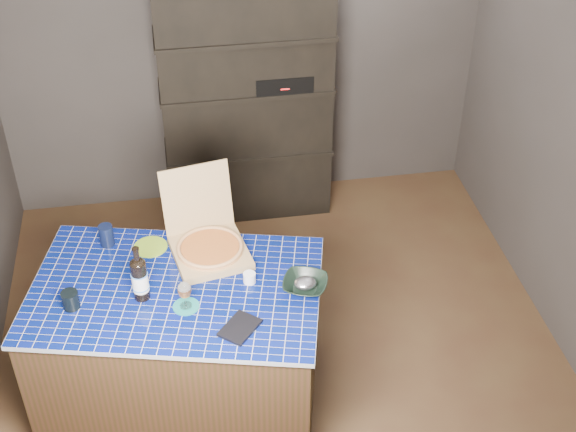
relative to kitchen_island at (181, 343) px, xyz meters
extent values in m
plane|color=brown|center=(0.61, 0.30, -0.42)|extent=(3.50, 3.50, 0.00)
plane|color=#47403D|center=(0.61, 2.05, 0.83)|extent=(3.50, 0.00, 3.50)
cube|color=black|center=(0.61, 1.83, 0.48)|extent=(1.20, 0.40, 1.80)
cube|color=black|center=(0.86, 1.78, 0.70)|extent=(0.40, 0.32, 0.12)
cube|color=#45291B|center=(0.00, 0.00, -0.02)|extent=(1.68, 1.27, 0.82)
cube|color=#051353|center=(0.00, 0.00, 0.41)|extent=(1.73, 1.31, 0.03)
cube|color=tan|center=(0.21, 0.23, 0.44)|extent=(0.46, 0.46, 0.04)
cube|color=tan|center=(0.17, 0.47, 0.66)|extent=(0.41, 0.16, 0.39)
cylinder|color=tan|center=(0.21, 0.23, 0.47)|extent=(0.37, 0.37, 0.01)
cylinder|color=maroon|center=(0.21, 0.23, 0.48)|extent=(0.32, 0.32, 0.01)
torus|color=tan|center=(0.21, 0.23, 0.49)|extent=(0.37, 0.37, 0.02)
cylinder|color=black|center=(-0.17, -0.04, 0.54)|extent=(0.08, 0.08, 0.23)
ellipsoid|color=black|center=(-0.17, -0.04, 0.65)|extent=(0.08, 0.08, 0.05)
cylinder|color=black|center=(-0.17, -0.04, 0.71)|extent=(0.03, 0.03, 0.09)
cylinder|color=white|center=(-0.17, -0.04, 0.53)|extent=(0.09, 0.09, 0.11)
cylinder|color=#4384E4|center=(-0.17, -0.04, 0.49)|extent=(0.09, 0.09, 0.01)
cylinder|color=#4384E4|center=(-0.17, -0.04, 0.58)|extent=(0.09, 0.09, 0.01)
cylinder|color=#177872|center=(0.05, -0.16, 0.43)|extent=(0.14, 0.14, 0.01)
cylinder|color=white|center=(0.05, -0.16, 0.43)|extent=(0.06, 0.06, 0.00)
cylinder|color=white|center=(0.05, -0.16, 0.47)|extent=(0.01, 0.01, 0.07)
ellipsoid|color=white|center=(0.05, -0.16, 0.54)|extent=(0.07, 0.07, 0.10)
cylinder|color=#B2601C|center=(0.05, -0.16, 0.53)|extent=(0.06, 0.06, 0.04)
cylinder|color=white|center=(0.05, -0.16, 0.56)|extent=(0.06, 0.06, 0.02)
cylinder|color=black|center=(-0.53, -0.06, 0.47)|extent=(0.09, 0.09, 0.10)
cube|color=black|center=(0.31, -0.36, 0.43)|extent=(0.24, 0.25, 0.02)
imported|color=black|center=(0.68, -0.12, 0.45)|extent=(0.31, 0.31, 0.06)
ellipsoid|color=#A9A8B3|center=(0.68, -0.12, 0.46)|extent=(0.12, 0.10, 0.06)
cylinder|color=white|center=(0.40, -0.02, 0.45)|extent=(0.07, 0.07, 0.06)
cylinder|color=black|center=(-0.36, 0.43, 0.49)|extent=(0.08, 0.08, 0.13)
cylinder|color=#80AA24|center=(-0.12, 0.37, 0.43)|extent=(0.19, 0.19, 0.01)
camera|label=1|loc=(0.08, -3.23, 3.30)|focal=50.00mm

